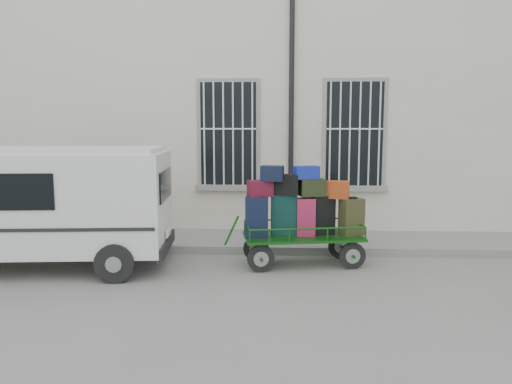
% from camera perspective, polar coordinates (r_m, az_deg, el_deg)
% --- Properties ---
extents(ground, '(80.00, 80.00, 0.00)m').
position_cam_1_polar(ground, '(8.22, -2.44, -9.59)').
color(ground, slate).
rests_on(ground, ground).
extents(building, '(24.00, 5.15, 6.00)m').
position_cam_1_polar(building, '(13.35, -0.30, 10.03)').
color(building, beige).
rests_on(building, ground).
extents(sidewalk, '(24.00, 1.70, 0.15)m').
position_cam_1_polar(sidewalk, '(10.32, -1.31, -5.60)').
color(sidewalk, slate).
rests_on(sidewalk, ground).
extents(luggage_cart, '(2.44, 1.25, 1.75)m').
position_cam_1_polar(luggage_cart, '(8.69, 5.12, -2.53)').
color(luggage_cart, black).
rests_on(luggage_cart, ground).
extents(van, '(4.23, 2.16, 2.06)m').
position_cam_1_polar(van, '(9.13, -22.89, -0.86)').
color(van, white).
rests_on(van, ground).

